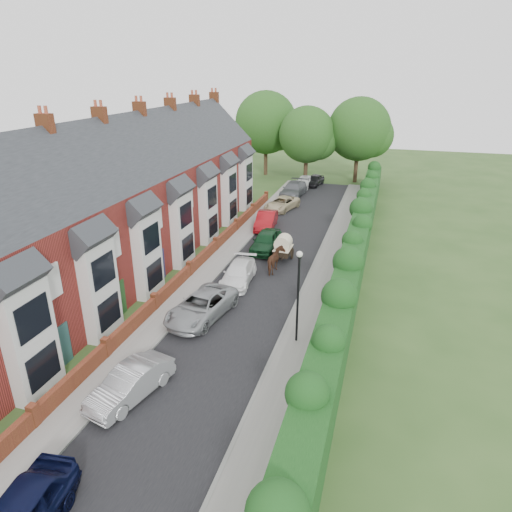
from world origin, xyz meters
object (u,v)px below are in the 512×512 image
Objects in this scene: car_silver_a at (131,383)px; car_black at (314,180)px; horse at (276,261)px; car_white at (238,273)px; car_grey at (294,189)px; car_silver_b at (202,306)px; car_red at (266,220)px; lamppost at (298,286)px; horse_cart at (283,246)px; car_beige at (282,204)px; car_green at (266,241)px.

car_black is at bearing 102.55° from car_silver_a.
horse is (2.79, 14.59, 0.17)m from car_silver_a.
car_grey reaches higher than car_white.
car_silver_a is at bearing -82.62° from car_silver_b.
car_grey is at bearing 83.38° from car_red.
lamppost is 29.80m from car_grey.
horse_cart is (1.77, -24.05, 0.47)m from car_black.
lamppost is 9.25m from horse.
car_white is 17.40m from car_beige.
car_green is at bearing 112.29° from lamppost.
horse_cart reaches higher than car_silver_a.
car_green is (1.02, 18.46, 0.07)m from car_silver_a.
car_green is (-5.00, 12.20, -2.52)m from lamppost.
horse_cart is (1.77, -1.65, 0.37)m from car_green.
horse is at bearing -65.91° from car_green.
car_silver_a is 17.05m from horse_cart.
lamppost is 0.96× the size of car_grey.
lamppost is 6.37m from car_silver_b.
car_beige is 1.69× the size of horse_cart.
car_white is at bearing -90.64° from car_red.
car_beige is (-1.19, 17.36, -0.00)m from car_white.
car_grey is (-6.40, 29.00, -2.52)m from lamppost.
car_white is at bearing -113.75° from horse_cart.
car_silver_b is 7.75m from horse.
horse reaches higher than car_silver_a.
car_grey is 18.72m from horse_cart.
lamppost is 1.13× the size of car_red.
lamppost is 1.30× the size of car_black.
car_silver_b is at bearing -81.39° from car_black.
horse_cart is (-0.00, 2.23, 0.27)m from horse.
car_silver_b reaches higher than car_black.
car_white is 0.98× the size of car_green.
car_black is (0.00, 22.40, -0.11)m from car_green.
car_silver_a is at bearing -81.55° from car_black.
car_white reaches higher than car_beige.
car_white is at bearing 49.14° from horse.
horse is 0.74× the size of horse_cart.
car_white is 28.56m from car_black.
car_beige is (-0.65, 22.40, -0.08)m from car_silver_b.
car_white is at bearing 93.49° from car_silver_b.
car_silver_b is 9.89m from horse_cart.
car_silver_a reaches higher than car_white.
car_silver_b is at bearing 170.13° from lamppost.
car_silver_a is 29.67m from car_beige.
car_white is (0.81, 12.30, -0.05)m from car_silver_a.
car_green is at bearing -67.98° from car_beige.
horse_cart reaches higher than car_green.
car_red is at bearing 91.44° from car_white.
car_red is at bearing -84.77° from car_black.
lamppost reaches higher than horse_cart.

